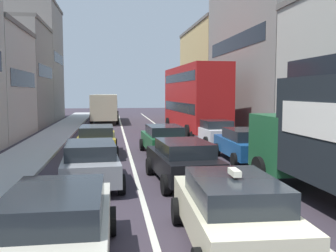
% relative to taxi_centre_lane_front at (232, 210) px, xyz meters
% --- Properties ---
extents(sidewalk_left, '(2.60, 64.00, 0.14)m').
position_rel_taxi_centre_lane_front_xyz_m(sidewalk_left, '(-6.51, 17.97, -0.73)').
color(sidewalk_left, '#B4B4B4').
rests_on(sidewalk_left, ground).
extents(lane_stripe_left, '(0.16, 60.00, 0.01)m').
position_rel_taxi_centre_lane_front_xyz_m(lane_stripe_left, '(-1.51, 17.97, -0.79)').
color(lane_stripe_left, silver).
rests_on(lane_stripe_left, ground).
extents(lane_stripe_right, '(0.16, 60.00, 0.01)m').
position_rel_taxi_centre_lane_front_xyz_m(lane_stripe_right, '(1.89, 17.97, -0.79)').
color(lane_stripe_right, silver).
rests_on(lane_stripe_right, ground).
extents(building_row_right, '(7.20, 43.90, 12.58)m').
position_rel_taxi_centre_lane_front_xyz_m(building_row_right, '(10.09, 21.21, 4.55)').
color(building_row_right, tan).
rests_on(building_row_right, ground).
extents(taxi_centre_lane_front, '(2.21, 4.37, 1.66)m').
position_rel_taxi_centre_lane_front_xyz_m(taxi_centre_lane_front, '(0.00, 0.00, 0.00)').
color(taxi_centre_lane_front, beige).
rests_on(taxi_centre_lane_front, ground).
extents(sedan_left_lane_front, '(2.08, 4.31, 1.49)m').
position_rel_taxi_centre_lane_front_xyz_m(sedan_left_lane_front, '(-3.34, -0.44, -0.00)').
color(sedan_left_lane_front, beige).
rests_on(sedan_left_lane_front, ground).
extents(sedan_centre_lane_second, '(2.30, 4.41, 1.49)m').
position_rel_taxi_centre_lane_front_xyz_m(sedan_centre_lane_second, '(0.06, 5.58, -0.00)').
color(sedan_centre_lane_second, black).
rests_on(sedan_centre_lane_second, ground).
extents(wagon_left_lane_second, '(2.26, 4.39, 1.49)m').
position_rel_taxi_centre_lane_front_xyz_m(wagon_left_lane_second, '(-3.10, 5.73, -0.00)').
color(wagon_left_lane_second, gray).
rests_on(wagon_left_lane_second, ground).
extents(hatchback_centre_lane_third, '(2.21, 4.37, 1.49)m').
position_rel_taxi_centre_lane_front_xyz_m(hatchback_centre_lane_third, '(0.21, 11.55, -0.00)').
color(hatchback_centre_lane_third, '#19592D').
rests_on(hatchback_centre_lane_third, ground).
extents(sedan_left_lane_third, '(2.10, 4.32, 1.49)m').
position_rel_taxi_centre_lane_front_xyz_m(sedan_left_lane_third, '(-3.13, 11.86, -0.00)').
color(sedan_left_lane_third, '#B29319').
rests_on(sedan_left_lane_third, ground).
extents(sedan_right_lane_behind_truck, '(2.13, 4.33, 1.49)m').
position_rel_taxi_centre_lane_front_xyz_m(sedan_right_lane_behind_truck, '(3.64, 9.18, -0.00)').
color(sedan_right_lane_behind_truck, '#194C8C').
rests_on(sedan_right_lane_behind_truck, ground).
extents(wagon_right_lane_far, '(2.26, 4.39, 1.49)m').
position_rel_taxi_centre_lane_front_xyz_m(wagon_right_lane_far, '(3.78, 15.00, -0.00)').
color(wagon_right_lane_far, silver).
rests_on(wagon_right_lane_far, ground).
extents(bus_mid_queue_primary, '(3.13, 10.60, 5.06)m').
position_rel_taxi_centre_lane_front_xyz_m(bus_mid_queue_primary, '(3.78, 20.61, 2.03)').
color(bus_mid_queue_primary, '#B21919').
rests_on(bus_mid_queue_primary, ground).
extents(bus_far_queue_secondary, '(2.90, 10.53, 2.90)m').
position_rel_taxi_centre_lane_front_xyz_m(bus_far_queue_secondary, '(-3.07, 32.95, 0.96)').
color(bus_far_queue_secondary, '#BFB793').
rests_on(bus_far_queue_secondary, ground).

